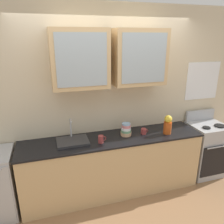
{
  "coord_description": "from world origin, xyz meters",
  "views": [
    {
      "loc": [
        -0.85,
        -2.7,
        2.24
      ],
      "look_at": [
        -0.02,
        0.0,
        1.27
      ],
      "focal_mm": 35.31,
      "sensor_mm": 36.0,
      "label": 1
    }
  ],
  "objects_px": {
    "sink_faucet": "(73,141)",
    "cup_near_bowls": "(144,131)",
    "vase": "(168,125)",
    "cup_near_sink": "(101,139)",
    "stove_range": "(205,149)",
    "bowl_stack": "(126,130)"
  },
  "relations": [
    {
      "from": "stove_range",
      "to": "cup_near_sink",
      "type": "height_order",
      "value": "stove_range"
    },
    {
      "from": "stove_range",
      "to": "vase",
      "type": "height_order",
      "value": "vase"
    },
    {
      "from": "bowl_stack",
      "to": "vase",
      "type": "relative_size",
      "value": 0.66
    },
    {
      "from": "cup_near_sink",
      "to": "bowl_stack",
      "type": "bearing_deg",
      "value": 17.68
    },
    {
      "from": "stove_range",
      "to": "vase",
      "type": "distance_m",
      "value": 1.0
    },
    {
      "from": "sink_faucet",
      "to": "cup_near_bowls",
      "type": "xyz_separation_m",
      "value": [
        1.04,
        -0.04,
        0.02
      ]
    },
    {
      "from": "vase",
      "to": "bowl_stack",
      "type": "bearing_deg",
      "value": 168.7
    },
    {
      "from": "stove_range",
      "to": "vase",
      "type": "relative_size",
      "value": 3.77
    },
    {
      "from": "stove_range",
      "to": "cup_near_sink",
      "type": "distance_m",
      "value": 1.9
    },
    {
      "from": "stove_range",
      "to": "vase",
      "type": "bearing_deg",
      "value": -173.99
    },
    {
      "from": "cup_near_sink",
      "to": "sink_faucet",
      "type": "bearing_deg",
      "value": 160.08
    },
    {
      "from": "cup_near_sink",
      "to": "cup_near_bowls",
      "type": "height_order",
      "value": "cup_near_sink"
    },
    {
      "from": "cup_near_bowls",
      "to": "cup_near_sink",
      "type": "bearing_deg",
      "value": -172.1
    },
    {
      "from": "sink_faucet",
      "to": "cup_near_bowls",
      "type": "distance_m",
      "value": 1.04
    },
    {
      "from": "bowl_stack",
      "to": "vase",
      "type": "xyz_separation_m",
      "value": [
        0.6,
        -0.12,
        0.05
      ]
    },
    {
      "from": "sink_faucet",
      "to": "cup_near_sink",
      "type": "bearing_deg",
      "value": -19.92
    },
    {
      "from": "stove_range",
      "to": "cup_near_sink",
      "type": "xyz_separation_m",
      "value": [
        -1.83,
        -0.1,
        0.49
      ]
    },
    {
      "from": "sink_faucet",
      "to": "cup_near_sink",
      "type": "xyz_separation_m",
      "value": [
        0.37,
        -0.13,
        0.03
      ]
    },
    {
      "from": "sink_faucet",
      "to": "bowl_stack",
      "type": "distance_m",
      "value": 0.77
    },
    {
      "from": "sink_faucet",
      "to": "bowl_stack",
      "type": "bearing_deg",
      "value": -0.2
    },
    {
      "from": "stove_range",
      "to": "bowl_stack",
      "type": "xyz_separation_m",
      "value": [
        -1.42,
        0.03,
        0.52
      ]
    },
    {
      "from": "vase",
      "to": "cup_near_sink",
      "type": "xyz_separation_m",
      "value": [
        -1.01,
        -0.01,
        -0.09
      ]
    }
  ]
}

